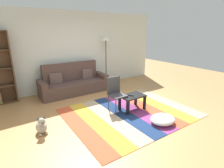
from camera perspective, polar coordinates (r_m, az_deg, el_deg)
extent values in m
plane|color=#B27F4C|center=(4.75, 1.74, -8.67)|extent=(14.00, 14.00, 0.00)
cube|color=silver|center=(6.56, -11.44, 10.52)|extent=(6.80, 0.10, 2.70)
cube|color=#C64C2D|center=(4.05, -10.00, -13.77)|extent=(0.39, 2.49, 0.01)
cube|color=gold|center=(4.20, -5.01, -12.38)|extent=(0.39, 2.49, 0.01)
cube|color=tan|center=(4.37, -0.44, -11.02)|extent=(0.39, 2.49, 0.01)
cube|color=navy|center=(4.58, 3.71, -9.71)|extent=(0.39, 2.49, 0.01)
cube|color=#843370|center=(4.80, 7.46, -8.47)|extent=(0.39, 2.49, 0.01)
cube|color=#C64C2D|center=(5.05, 10.84, -7.32)|extent=(0.39, 2.49, 0.01)
cube|color=gold|center=(5.31, 13.88, -6.25)|extent=(0.39, 2.49, 0.01)
cube|color=tan|center=(5.59, 16.61, -5.28)|extent=(0.39, 2.49, 0.01)
cube|color=#4C3833|center=(6.11, -11.98, -1.06)|extent=(1.90, 0.80, 0.40)
cube|color=#4C3833|center=(6.25, -13.31, 4.02)|extent=(1.90, 0.20, 0.60)
cube|color=#4C3833|center=(5.81, -21.55, -2.04)|extent=(0.18, 0.80, 0.56)
cube|color=#4C3833|center=(6.52, -3.56, 1.18)|extent=(0.18, 0.80, 0.56)
cube|color=brown|center=(6.01, -17.70, 1.77)|extent=(0.42, 0.19, 0.36)
cube|color=brown|center=(6.38, -8.23, 3.29)|extent=(0.42, 0.19, 0.36)
cube|color=brown|center=(5.88, -29.52, 4.75)|extent=(0.04, 0.28, 2.06)
cube|color=brown|center=(6.12, -32.14, -5.18)|extent=(0.86, 0.28, 0.02)
cube|color=#8C6647|center=(6.04, -32.40, -3.71)|extent=(0.05, 0.20, 0.34)
cube|color=black|center=(4.70, 6.61, -3.83)|extent=(0.65, 0.44, 0.04)
cube|color=black|center=(4.48, 5.19, -7.65)|extent=(0.06, 0.06, 0.37)
cube|color=black|center=(4.84, 10.49, -5.97)|extent=(0.06, 0.06, 0.37)
cube|color=black|center=(4.74, 2.47, -6.17)|extent=(0.06, 0.06, 0.37)
cube|color=black|center=(5.08, 7.69, -4.70)|extent=(0.06, 0.06, 0.37)
ellipsoid|color=white|center=(4.28, 16.07, -10.92)|extent=(0.60, 0.51, 0.19)
ellipsoid|color=#9E998E|center=(4.06, -21.90, -12.76)|extent=(0.22, 0.30, 0.26)
sphere|color=#9E998E|center=(3.88, -21.84, -11.20)|extent=(0.15, 0.15, 0.15)
ellipsoid|color=#474440|center=(3.84, -21.62, -11.71)|extent=(0.06, 0.07, 0.05)
ellipsoid|color=#474440|center=(3.87, -22.76, -10.54)|extent=(0.05, 0.04, 0.08)
ellipsoid|color=#474440|center=(3.89, -21.23, -10.24)|extent=(0.05, 0.04, 0.08)
sphere|color=#9E998E|center=(3.98, -22.16, -15.05)|extent=(0.06, 0.06, 0.06)
sphere|color=#9E998E|center=(4.00, -20.43, -14.69)|extent=(0.06, 0.06, 0.06)
cylinder|color=black|center=(7.00, -1.88, 0.04)|extent=(0.26, 0.26, 0.02)
cylinder|color=black|center=(6.80, -1.95, 6.88)|extent=(0.03, 0.03, 1.67)
cone|color=white|center=(6.70, -2.03, 14.52)|extent=(0.32, 0.32, 0.14)
cube|color=black|center=(4.66, 6.10, -3.64)|extent=(0.09, 0.16, 0.02)
cube|color=#38383D|center=(4.58, 1.79, -3.71)|extent=(0.40, 0.40, 0.03)
cube|color=#38383D|center=(4.64, 0.52, -0.28)|extent=(0.40, 0.03, 0.44)
cylinder|color=#38383D|center=(4.45, 1.25, -7.54)|extent=(0.02, 0.02, 0.42)
cylinder|color=#38383D|center=(4.64, 4.72, -6.53)|extent=(0.02, 0.02, 0.42)
cylinder|color=#38383D|center=(4.71, -1.14, -6.10)|extent=(0.02, 0.02, 0.42)
cylinder|color=#38383D|center=(4.88, 2.23, -5.22)|extent=(0.02, 0.02, 0.42)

